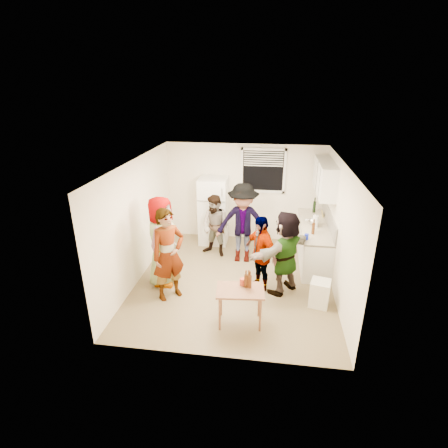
# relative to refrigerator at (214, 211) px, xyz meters

# --- Properties ---
(room) EXTENTS (4.00, 4.50, 2.50)m
(room) POSITION_rel_refrigerator_xyz_m (0.75, -1.88, -0.85)
(room) COLOR white
(room) RESTS_ON ground
(window) EXTENTS (1.12, 0.10, 1.06)m
(window) POSITION_rel_refrigerator_xyz_m (1.20, 0.33, 1.00)
(window) COLOR white
(window) RESTS_ON room
(refrigerator) EXTENTS (0.70, 0.70, 1.70)m
(refrigerator) POSITION_rel_refrigerator_xyz_m (0.00, 0.00, 0.00)
(refrigerator) COLOR white
(refrigerator) RESTS_ON ground
(counter_lower) EXTENTS (0.60, 2.20, 0.86)m
(counter_lower) POSITION_rel_refrigerator_xyz_m (2.45, -0.73, -0.42)
(counter_lower) COLOR white
(counter_lower) RESTS_ON ground
(countertop) EXTENTS (0.64, 2.22, 0.04)m
(countertop) POSITION_rel_refrigerator_xyz_m (2.45, -0.73, 0.03)
(countertop) COLOR beige
(countertop) RESTS_ON counter_lower
(backsplash) EXTENTS (0.03, 2.20, 0.36)m
(backsplash) POSITION_rel_refrigerator_xyz_m (2.74, -0.73, 0.23)
(backsplash) COLOR #B8B3A9
(backsplash) RESTS_ON countertop
(upper_cabinets) EXTENTS (0.34, 1.60, 0.70)m
(upper_cabinets) POSITION_rel_refrigerator_xyz_m (2.58, -0.53, 1.10)
(upper_cabinets) COLOR white
(upper_cabinets) RESTS_ON room
(kettle) EXTENTS (0.30, 0.27, 0.21)m
(kettle) POSITION_rel_refrigerator_xyz_m (2.40, -0.74, 0.05)
(kettle) COLOR silver
(kettle) RESTS_ON countertop
(paper_towel) EXTENTS (0.13, 0.13, 0.27)m
(paper_towel) POSITION_rel_refrigerator_xyz_m (2.43, -0.88, 0.05)
(paper_towel) COLOR white
(paper_towel) RESTS_ON countertop
(wine_bottle) EXTENTS (0.07, 0.07, 0.28)m
(wine_bottle) POSITION_rel_refrigerator_xyz_m (2.50, 0.11, 0.05)
(wine_bottle) COLOR black
(wine_bottle) RESTS_ON countertop
(beer_bottle_counter) EXTENTS (0.06, 0.06, 0.25)m
(beer_bottle_counter) POSITION_rel_refrigerator_xyz_m (2.35, -1.27, 0.05)
(beer_bottle_counter) COLOR #47230C
(beer_bottle_counter) RESTS_ON countertop
(blue_cup) EXTENTS (0.09, 0.09, 0.12)m
(blue_cup) POSITION_rel_refrigerator_xyz_m (2.19, -1.57, 0.05)
(blue_cup) COLOR #0C1DBE
(blue_cup) RESTS_ON countertop
(picture_frame) EXTENTS (0.02, 0.16, 0.13)m
(picture_frame) POSITION_rel_refrigerator_xyz_m (2.67, -0.16, 0.12)
(picture_frame) COLOR tan
(picture_frame) RESTS_ON countertop
(trash_bin) EXTENTS (0.42, 0.42, 0.51)m
(trash_bin) POSITION_rel_refrigerator_xyz_m (2.42, -2.54, -0.60)
(trash_bin) COLOR silver
(trash_bin) RESTS_ON ground
(serving_table) EXTENTS (0.84, 0.60, 0.67)m
(serving_table) POSITION_rel_refrigerator_xyz_m (1.00, -3.27, -0.85)
(serving_table) COLOR brown
(serving_table) RESTS_ON ground
(beer_bottle_table) EXTENTS (0.06, 0.06, 0.24)m
(beer_bottle_table) POSITION_rel_refrigerator_xyz_m (1.13, -3.17, -0.18)
(beer_bottle_table) COLOR #47230C
(beer_bottle_table) RESTS_ON serving_table
(red_cup) EXTENTS (0.09, 0.09, 0.12)m
(red_cup) POSITION_rel_refrigerator_xyz_m (1.02, -3.12, -0.18)
(red_cup) COLOR #B33A22
(red_cup) RESTS_ON serving_table
(guest_grey) EXTENTS (1.94, 1.08, 0.59)m
(guest_grey) POSITION_rel_refrigerator_xyz_m (-0.69, -2.15, -0.85)
(guest_grey) COLOR #9C9C9C
(guest_grey) RESTS_ON ground
(guest_stripe) EXTENTS (1.73, 1.76, 0.43)m
(guest_stripe) POSITION_rel_refrigerator_xyz_m (-0.41, -2.64, -0.85)
(guest_stripe) COLOR #141933
(guest_stripe) RESTS_ON ground
(guest_back_left) EXTENTS (1.22, 1.66, 0.57)m
(guest_back_left) POSITION_rel_refrigerator_xyz_m (0.18, -0.76, -0.85)
(guest_back_left) COLOR brown
(guest_back_left) RESTS_ON ground
(guest_back_right) EXTENTS (1.24, 1.89, 0.69)m
(guest_back_right) POSITION_rel_refrigerator_xyz_m (0.83, -0.95, -0.85)
(guest_back_right) COLOR #39393D
(guest_back_right) RESTS_ON ground
(guest_black) EXTENTS (1.79, 1.70, 0.38)m
(guest_black) POSITION_rel_refrigerator_xyz_m (1.28, -2.11, -0.85)
(guest_black) COLOR black
(guest_black) RESTS_ON ground
(guest_orange) EXTENTS (2.29, 2.28, 0.50)m
(guest_orange) POSITION_rel_refrigerator_xyz_m (1.76, -2.13, -0.85)
(guest_orange) COLOR #C55F46
(guest_orange) RESTS_ON ground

